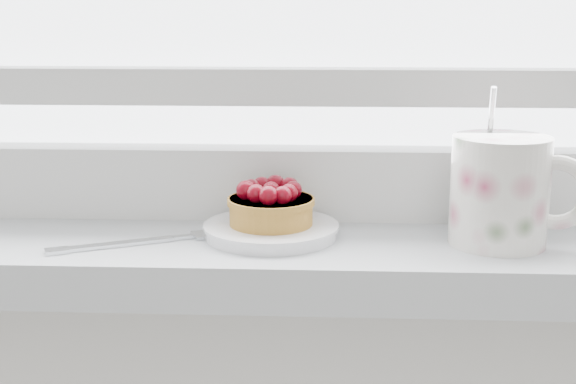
# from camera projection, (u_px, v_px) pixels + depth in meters

# --- Properties ---
(saucer) EXTENTS (0.12, 0.12, 0.01)m
(saucer) POSITION_uv_depth(u_px,v_px,m) (271.00, 230.00, 0.73)
(saucer) COLOR white
(saucer) RESTS_ON windowsill
(raspberry_tart) EXTENTS (0.08, 0.08, 0.04)m
(raspberry_tart) POSITION_uv_depth(u_px,v_px,m) (271.00, 205.00, 0.73)
(raspberry_tart) COLOR #996621
(raspberry_tart) RESTS_ON saucer
(floral_mug) EXTENTS (0.13, 0.11, 0.14)m
(floral_mug) POSITION_uv_depth(u_px,v_px,m) (504.00, 189.00, 0.70)
(floral_mug) COLOR silver
(floral_mug) RESTS_ON windowsill
(fork) EXTENTS (0.18, 0.10, 0.00)m
(fork) POSITION_uv_depth(u_px,v_px,m) (155.00, 240.00, 0.72)
(fork) COLOR silver
(fork) RESTS_ON windowsill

